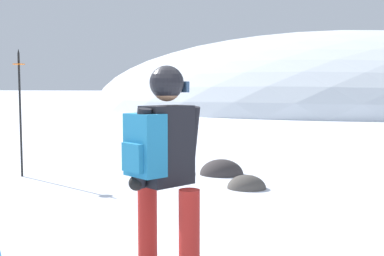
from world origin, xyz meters
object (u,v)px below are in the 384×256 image
at_px(snowboarder_main, 164,175).
at_px(piste_marker_near, 20,105).
at_px(rock_dark, 221,174).
at_px(rock_mid, 247,188).

xyz_separation_m(snowboarder_main, piste_marker_near, (-3.37, 4.42, 0.32)).
relative_size(snowboarder_main, rock_dark, 2.21).
relative_size(snowboarder_main, rock_mid, 2.87).
xyz_separation_m(snowboarder_main, rock_mid, (0.52, 3.94, -0.92)).
bearing_deg(piste_marker_near, snowboarder_main, -52.69).
distance_m(rock_dark, rock_mid, 1.21).
height_order(snowboarder_main, rock_mid, snowboarder_main).
relative_size(rock_dark, rock_mid, 1.30).
bearing_deg(snowboarder_main, rock_mid, 82.50).
bearing_deg(rock_dark, snowboarder_main, -90.57).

